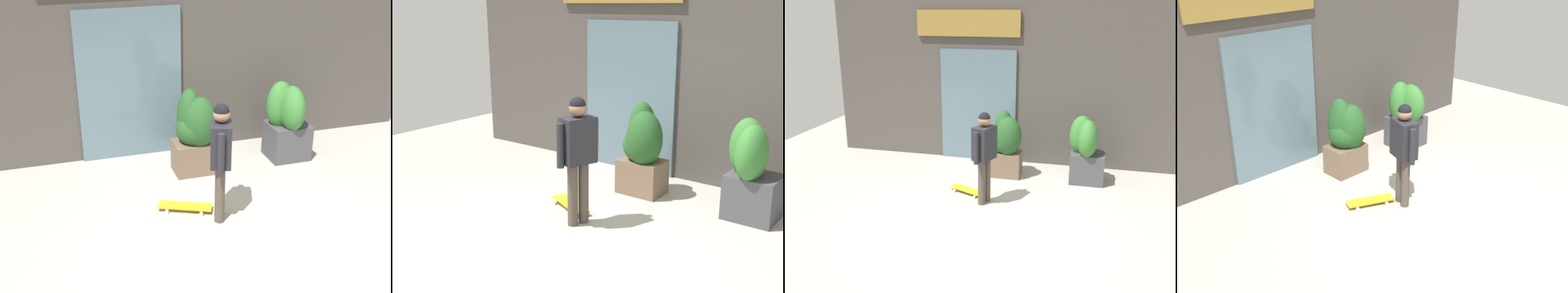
% 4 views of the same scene
% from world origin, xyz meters
% --- Properties ---
extents(ground_plane, '(12.00, 12.00, 0.00)m').
position_xyz_m(ground_plane, '(0.00, 0.00, 0.00)').
color(ground_plane, '#B2ADA3').
extents(building_facade, '(8.27, 0.31, 3.88)m').
position_xyz_m(building_facade, '(-0.03, 2.85, 1.93)').
color(building_facade, '#4C4742').
rests_on(building_facade, ground_plane).
extents(skateboarder, '(0.38, 0.56, 1.61)m').
position_xyz_m(skateboarder, '(-0.15, 0.43, 0.98)').
color(skateboarder, '#4C4238').
rests_on(skateboarder, ground_plane).
extents(skateboard, '(0.75, 0.49, 0.08)m').
position_xyz_m(skateboard, '(-0.53, 0.75, 0.06)').
color(skateboard, gold).
rests_on(skateboard, ground_plane).
extents(planter_box_left, '(0.65, 0.61, 1.33)m').
position_xyz_m(planter_box_left, '(-0.06, 1.83, 0.69)').
color(planter_box_left, brown).
rests_on(planter_box_left, ground_plane).
extents(planter_box_right, '(0.68, 0.71, 1.30)m').
position_xyz_m(planter_box_right, '(1.50, 1.86, 0.64)').
color(planter_box_right, '#47474C').
rests_on(planter_box_right, ground_plane).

